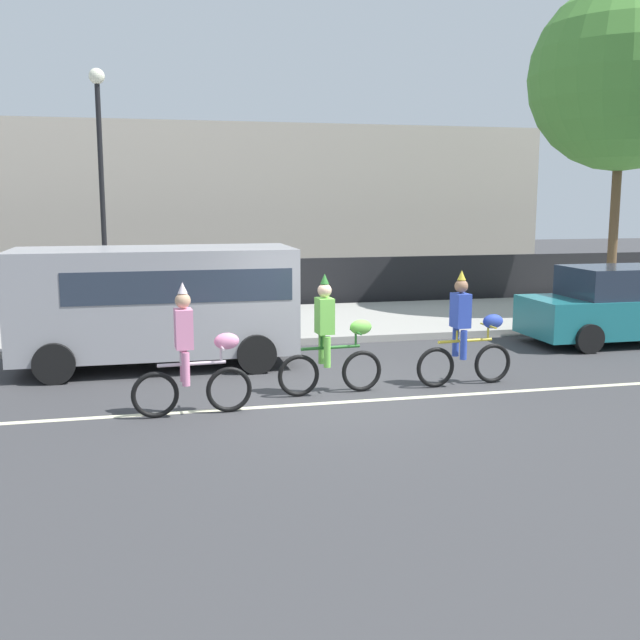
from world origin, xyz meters
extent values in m
plane|color=#38383A|center=(0.00, 0.00, 0.00)|extent=(80.00, 80.00, 0.00)
cube|color=beige|center=(0.00, -0.50, 0.00)|extent=(36.00, 0.14, 0.01)
cube|color=#9E9B93|center=(0.00, 6.50, 0.07)|extent=(60.00, 5.00, 0.15)
cube|color=black|center=(0.00, 9.40, 0.70)|extent=(40.00, 0.08, 1.40)
cube|color=#B2A899|center=(-2.72, 18.00, 2.78)|extent=(28.00, 8.00, 5.56)
torus|color=black|center=(-1.62, -0.62, 0.33)|extent=(0.67, 0.11, 0.67)
torus|color=black|center=(-2.67, -0.68, 0.33)|extent=(0.67, 0.11, 0.67)
cylinder|color=silver|center=(-2.15, -0.65, 0.75)|extent=(0.97, 0.11, 0.05)
cylinder|color=silver|center=(-2.30, -0.66, 0.84)|extent=(0.04, 0.04, 0.18)
cylinder|color=silver|center=(-1.73, -0.63, 0.86)|extent=(0.04, 0.04, 0.23)
cylinder|color=silver|center=(-1.73, -0.63, 0.98)|extent=(0.06, 0.50, 0.03)
ellipsoid|color=pink|center=(-1.65, -0.62, 1.05)|extent=(0.37, 0.22, 0.24)
cube|color=pink|center=(-2.25, -0.66, 1.26)|extent=(0.26, 0.33, 0.56)
sphere|color=tan|center=(-2.25, -0.66, 1.66)|extent=(0.22, 0.22, 0.22)
cone|color=silver|center=(-2.25, -0.66, 1.84)|extent=(0.14, 0.14, 0.16)
cylinder|color=pink|center=(-2.24, -0.80, 0.71)|extent=(0.11, 0.11, 0.48)
cylinder|color=pink|center=(-2.26, -0.52, 0.71)|extent=(0.11, 0.11, 0.48)
torus|color=black|center=(0.58, 0.07, 0.33)|extent=(0.67, 0.12, 0.67)
torus|color=black|center=(-0.47, -0.01, 0.33)|extent=(0.67, 0.12, 0.67)
cylinder|color=#266626|center=(0.05, 0.03, 0.75)|extent=(0.97, 0.12, 0.05)
cylinder|color=#266626|center=(-0.10, 0.02, 0.84)|extent=(0.04, 0.04, 0.18)
cylinder|color=#266626|center=(0.47, 0.06, 0.86)|extent=(0.04, 0.04, 0.23)
cylinder|color=#266626|center=(0.47, 0.06, 0.98)|extent=(0.07, 0.50, 0.03)
ellipsoid|color=#72CC4C|center=(0.55, 0.07, 1.05)|extent=(0.37, 0.23, 0.24)
cube|color=#72CC4C|center=(-0.05, 0.03, 1.26)|extent=(0.26, 0.34, 0.56)
sphere|color=beige|center=(-0.05, 0.03, 1.66)|extent=(0.22, 0.22, 0.22)
cone|color=#266626|center=(-0.05, 0.03, 1.84)|extent=(0.14, 0.14, 0.16)
cylinder|color=#72CC4C|center=(-0.04, -0.11, 0.71)|extent=(0.11, 0.11, 0.48)
cylinder|color=#72CC4C|center=(-0.06, 0.16, 0.71)|extent=(0.11, 0.11, 0.48)
torus|color=black|center=(2.88, 0.12, 0.33)|extent=(0.67, 0.11, 0.67)
torus|color=black|center=(1.83, 0.05, 0.33)|extent=(0.67, 0.11, 0.67)
cylinder|color=gold|center=(2.35, 0.08, 0.75)|extent=(0.97, 0.11, 0.05)
cylinder|color=gold|center=(2.20, 0.07, 0.84)|extent=(0.04, 0.04, 0.18)
cylinder|color=gold|center=(2.77, 0.11, 0.86)|extent=(0.04, 0.04, 0.23)
cylinder|color=gold|center=(2.77, 0.11, 0.98)|extent=(0.07, 0.50, 0.03)
ellipsoid|color=#2D47B2|center=(2.85, 0.12, 1.05)|extent=(0.37, 0.22, 0.24)
cube|color=#2D47B2|center=(2.25, 0.08, 1.26)|extent=(0.26, 0.34, 0.56)
sphere|color=#9E7051|center=(2.25, 0.08, 1.66)|extent=(0.22, 0.22, 0.22)
cone|color=gold|center=(2.25, 0.08, 1.84)|extent=(0.14, 0.14, 0.16)
cylinder|color=#2D47B2|center=(2.26, -0.06, 0.71)|extent=(0.11, 0.11, 0.48)
cylinder|color=#2D47B2|center=(2.24, 0.22, 0.71)|extent=(0.11, 0.11, 0.48)
cube|color=#99999E|center=(-2.59, 2.70, 1.23)|extent=(5.00, 2.00, 1.90)
cube|color=#283342|center=(-2.19, 2.70, 1.58)|extent=(3.90, 2.02, 0.56)
cylinder|color=black|center=(-0.89, 1.70, 0.35)|extent=(0.70, 0.22, 0.70)
cylinder|color=black|center=(-0.89, 3.70, 0.35)|extent=(0.70, 0.22, 0.70)
cylinder|color=black|center=(-4.29, 1.70, 0.35)|extent=(0.70, 0.22, 0.70)
cylinder|color=black|center=(-4.29, 3.70, 0.35)|extent=(0.70, 0.22, 0.70)
cube|color=#1E727A|center=(7.11, 2.77, 0.60)|extent=(4.10, 1.72, 0.80)
cube|color=#232D3D|center=(7.01, 2.77, 1.32)|extent=(2.10, 1.58, 0.64)
cylinder|color=black|center=(5.84, 1.91, 0.30)|extent=(0.60, 0.20, 0.60)
cylinder|color=black|center=(5.84, 3.63, 0.30)|extent=(0.60, 0.20, 0.60)
cylinder|color=black|center=(-3.68, 7.31, 2.90)|extent=(0.12, 0.12, 5.50)
sphere|color=#EAEACC|center=(-3.68, 7.31, 5.83)|extent=(0.36, 0.36, 0.36)
cylinder|color=brown|center=(9.28, 6.34, 2.31)|extent=(0.24, 0.24, 4.32)
sphere|color=#4C8C38|center=(9.28, 6.34, 6.13)|extent=(4.75, 4.75, 4.75)
camera|label=1|loc=(-2.72, -11.17, 3.07)|focal=42.00mm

